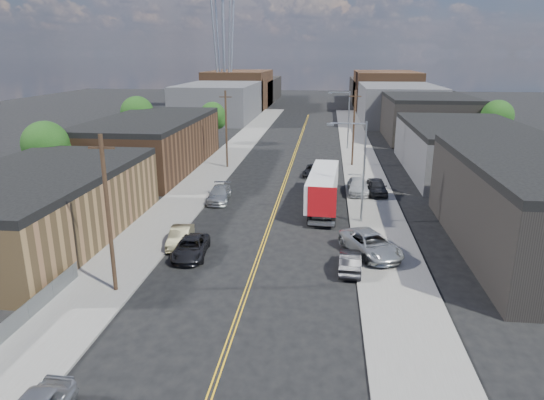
% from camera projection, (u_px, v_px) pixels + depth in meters
% --- Properties ---
extents(ground, '(260.00, 260.00, 0.00)m').
position_uv_depth(ground, '(297.00, 148.00, 77.30)').
color(ground, black).
rests_on(ground, ground).
extents(centerline, '(0.32, 120.00, 0.01)m').
position_uv_depth(centerline, '(289.00, 169.00, 63.03)').
color(centerline, gold).
rests_on(centerline, ground).
extents(sidewalk_left, '(5.00, 140.00, 0.15)m').
position_uv_depth(sidewalk_left, '(218.00, 167.00, 64.04)').
color(sidewalk_left, slate).
rests_on(sidewalk_left, ground).
extents(sidewalk_right, '(5.00, 140.00, 0.15)m').
position_uv_depth(sidewalk_right, '(363.00, 171.00, 61.98)').
color(sidewalk_right, slate).
rests_on(sidewalk_right, ground).
extents(warehouse_tan, '(12.00, 22.00, 5.60)m').
position_uv_depth(warehouse_tan, '(37.00, 206.00, 38.49)').
color(warehouse_tan, brown).
rests_on(warehouse_tan, ground).
extents(warehouse_brown, '(12.00, 26.00, 6.60)m').
position_uv_depth(warehouse_brown, '(151.00, 143.00, 63.08)').
color(warehouse_brown, '#4A2F1D').
rests_on(warehouse_brown, ground).
extents(industrial_right_b, '(14.00, 24.00, 6.10)m').
position_uv_depth(industrial_right_b, '(465.00, 149.00, 60.72)').
color(industrial_right_b, '#3B3B3D').
rests_on(industrial_right_b, ground).
extents(industrial_right_c, '(14.00, 22.00, 7.60)m').
position_uv_depth(industrial_right_c, '(426.00, 117.00, 85.24)').
color(industrial_right_c, black).
rests_on(industrial_right_c, ground).
extents(skyline_left_a, '(16.00, 30.00, 8.00)m').
position_uv_depth(skyline_left_a, '(220.00, 101.00, 111.61)').
color(skyline_left_a, '#3B3B3D').
rests_on(skyline_left_a, ground).
extents(skyline_right_a, '(16.00, 30.00, 8.00)m').
position_uv_depth(skyline_right_a, '(397.00, 103.00, 107.28)').
color(skyline_right_a, '#3B3B3D').
rests_on(skyline_right_a, ground).
extents(skyline_left_b, '(16.00, 26.00, 10.00)m').
position_uv_depth(skyline_left_b, '(239.00, 89.00, 135.11)').
color(skyline_left_b, '#4A2F1D').
rests_on(skyline_left_b, ground).
extents(skyline_right_b, '(16.00, 26.00, 10.00)m').
position_uv_depth(skyline_right_b, '(385.00, 91.00, 130.77)').
color(skyline_right_b, '#4A2F1D').
rests_on(skyline_right_b, ground).
extents(skyline_left_c, '(16.00, 40.00, 7.00)m').
position_uv_depth(skyline_left_c, '(251.00, 90.00, 154.57)').
color(skyline_left_c, black).
rests_on(skyline_left_c, ground).
extents(skyline_right_c, '(16.00, 40.00, 7.00)m').
position_uv_depth(skyline_right_c, '(378.00, 91.00, 150.23)').
color(skyline_right_c, black).
rests_on(skyline_right_c, ground).
extents(streetlight_near, '(3.39, 0.25, 9.00)m').
position_uv_depth(streetlight_near, '(359.00, 164.00, 41.65)').
color(streetlight_near, gray).
rests_on(streetlight_near, ground).
extents(streetlight_far, '(3.39, 0.25, 9.00)m').
position_uv_depth(streetlight_far, '(346.00, 115.00, 74.94)').
color(streetlight_far, gray).
rests_on(streetlight_far, ground).
extents(utility_pole_left_near, '(1.60, 0.26, 10.00)m').
position_uv_depth(utility_pole_left_near, '(108.00, 214.00, 29.14)').
color(utility_pole_left_near, black).
rests_on(utility_pole_left_near, ground).
extents(utility_pole_left_far, '(1.60, 0.26, 10.00)m').
position_uv_depth(utility_pole_left_far, '(226.00, 129.00, 62.44)').
color(utility_pole_left_far, black).
rests_on(utility_pole_left_far, ground).
extents(utility_pole_right, '(1.60, 0.26, 10.00)m').
position_uv_depth(utility_pole_right, '(354.00, 128.00, 63.52)').
color(utility_pole_right, black).
rests_on(utility_pole_right, ground).
extents(tree_left_near, '(4.85, 4.76, 7.91)m').
position_uv_depth(tree_left_near, '(47.00, 147.00, 49.87)').
color(tree_left_near, black).
rests_on(tree_left_near, ground).
extents(tree_left_mid, '(5.10, 5.04, 8.37)m').
position_uv_depth(tree_left_mid, '(138.00, 115.00, 73.56)').
color(tree_left_mid, black).
rests_on(tree_left_mid, ground).
extents(tree_left_far, '(4.35, 4.20, 6.97)m').
position_uv_depth(tree_left_far, '(213.00, 117.00, 79.40)').
color(tree_left_far, black).
rests_on(tree_left_far, ground).
extents(tree_right_far, '(4.85, 4.76, 7.91)m').
position_uv_depth(tree_right_far, '(497.00, 118.00, 72.55)').
color(tree_right_far, black).
rests_on(tree_right_far, ground).
extents(semi_truck, '(3.10, 14.35, 3.72)m').
position_uv_depth(semi_truck, '(323.00, 184.00, 47.62)').
color(semi_truck, beige).
rests_on(semi_truck, ground).
extents(car_left_b, '(1.96, 4.49, 1.44)m').
position_uv_depth(car_left_b, '(180.00, 237.00, 37.83)').
color(car_left_b, '#7A7150').
rests_on(car_left_b, ground).
extents(car_left_c, '(2.77, 5.18, 1.39)m').
position_uv_depth(car_left_c, '(191.00, 247.00, 35.79)').
color(car_left_c, black).
rests_on(car_left_c, ground).
extents(car_left_d, '(2.45, 5.32, 1.51)m').
position_uv_depth(car_left_d, '(219.00, 194.00, 49.22)').
color(car_left_d, '#989B9D').
rests_on(car_left_d, ground).
extents(car_right_oncoming, '(1.64, 4.30, 1.40)m').
position_uv_depth(car_right_oncoming, '(350.00, 261.00, 33.38)').
color(car_right_oncoming, black).
rests_on(car_right_oncoming, ground).
extents(car_right_lot_a, '(5.06, 6.53, 1.65)m').
position_uv_depth(car_right_lot_a, '(371.00, 244.00, 35.67)').
color(car_right_lot_a, '#A7AAAC').
rests_on(car_right_lot_a, sidewalk_right).
extents(car_right_lot_b, '(2.16, 5.22, 1.51)m').
position_uv_depth(car_right_lot_b, '(358.00, 186.00, 51.65)').
color(car_right_lot_b, '#B2B2B2').
rests_on(car_right_lot_b, sidewalk_right).
extents(car_right_lot_c, '(2.14, 4.83, 1.61)m').
position_uv_depth(car_right_lot_c, '(377.00, 187.00, 51.19)').
color(car_right_lot_c, black).
rests_on(car_right_lot_c, sidewalk_right).
extents(car_ahead_truck, '(2.66, 4.91, 1.31)m').
position_uv_depth(car_ahead_truck, '(313.00, 171.00, 59.64)').
color(car_ahead_truck, black).
rests_on(car_ahead_truck, ground).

